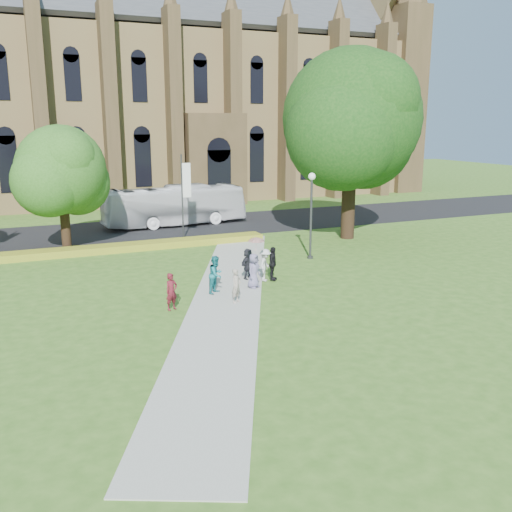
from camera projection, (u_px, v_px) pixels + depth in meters
name	position (u px, v px, depth m)	size (l,w,h in m)	color
ground	(235.00, 304.00, 26.31)	(160.00, 160.00, 0.00)	#365F1C
road	(141.00, 230.00, 44.17)	(160.00, 10.00, 0.02)	black
footpath	(227.00, 297.00, 27.20)	(3.20, 30.00, 0.04)	#B2B2A8
flower_hedge	(133.00, 247.00, 37.27)	(18.00, 1.40, 0.45)	gold
cathedral	(187.00, 77.00, 62.67)	(52.60, 18.25, 28.00)	brown
streetlamp	(311.00, 205.00, 34.26)	(0.44, 0.44, 5.24)	#38383D
large_tree	(351.00, 119.00, 39.24)	(9.60, 9.60, 13.20)	#332114
street_tree_1	(61.00, 170.00, 35.74)	(5.60, 5.60, 8.05)	#332114
banner_pole_0	(184.00, 192.00, 39.92)	(0.70, 0.10, 6.00)	#38383D
tour_coach	(175.00, 205.00, 45.78)	(2.70, 11.52, 3.21)	white
pedestrian_0	(171.00, 292.00, 25.20)	(0.61, 0.40, 1.66)	#5A141E
pedestrian_1	(216.00, 274.00, 27.65)	(0.90, 0.70, 1.85)	#176D75
pedestrian_2	(265.00, 265.00, 29.77)	(1.10, 0.63, 1.71)	#B9B9B9
pedestrian_3	(273.00, 264.00, 29.91)	(1.05, 0.44, 1.78)	black
pedestrian_4	(254.00, 271.00, 28.54)	(0.86, 0.56, 1.75)	slate
pedestrian_5	(248.00, 264.00, 30.22)	(1.52, 0.48, 1.63)	#23232A
pedestrian_6	(236.00, 286.00, 26.21)	(0.58, 0.38, 1.60)	gray
parasol	(256.00, 246.00, 28.42)	(0.81, 0.81, 0.71)	#EBABA6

